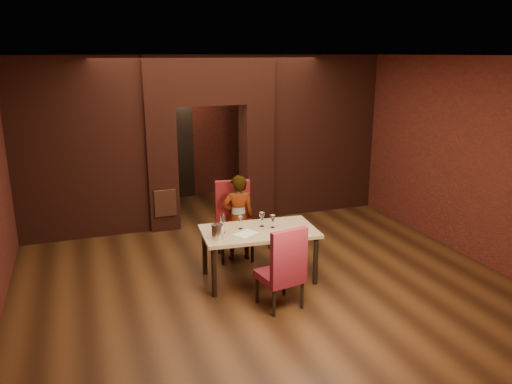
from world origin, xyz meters
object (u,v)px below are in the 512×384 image
wine_glass_a (240,223)px  potted_plant (273,237)px  chair_near (280,266)px  wine_glass_c (273,221)px  wine_glass_b (262,219)px  person_seated (238,218)px  water_bottle (223,223)px  wine_bucket (218,232)px  dining_table (259,254)px  chair_far (235,222)px

wine_glass_a → potted_plant: (0.89, 0.94, -0.67)m
chair_near → wine_glass_c: 0.96m
wine_glass_b → potted_plant: (0.56, 0.95, -0.68)m
chair_near → person_seated: bearing=-98.8°
chair_near → potted_plant: bearing=-119.0°
wine_glass_b → water_bottle: (-0.62, -0.07, 0.04)m
wine_glass_b → wine_bucket: (-0.75, -0.26, -0.00)m
chair_near → person_seated: size_ratio=0.81×
dining_table → wine_glass_b: bearing=57.6°
water_bottle → dining_table: bearing=-5.7°
wine_glass_b → wine_glass_c: 0.16m
wine_glass_b → wine_glass_c: bearing=-38.2°
wine_glass_b → potted_plant: size_ratio=0.55×
wine_glass_b → person_seated: bearing=101.5°
wine_glass_a → wine_glass_c: wine_glass_c is taller
wine_glass_c → potted_plant: wine_glass_c is taller
wine_glass_b → wine_glass_c: (0.13, -0.10, -0.01)m
chair_far → wine_glass_c: (0.31, -0.85, 0.24)m
wine_glass_b → dining_table: bearing=-127.1°
person_seated → wine_bucket: bearing=65.2°
dining_table → water_bottle: (-0.52, 0.05, 0.53)m
water_bottle → wine_glass_b: bearing=6.4°
chair_far → person_seated: (0.03, -0.05, 0.08)m
chair_far → potted_plant: (0.73, 0.19, -0.43)m
person_seated → wine_glass_b: bearing=109.0°
chair_far → wine_glass_b: chair_far is taller
wine_glass_c → potted_plant: 1.32m
dining_table → person_seated: bearing=98.2°
wine_glass_a → wine_glass_c: bearing=-13.3°
chair_far → person_seated: person_seated is taller
chair_far → person_seated: 0.10m
wine_glass_a → person_seated: bearing=74.8°
chair_far → dining_table: bearing=-75.6°
wine_glass_c → potted_plant: size_ratio=0.49×
chair_far → potted_plant: 0.87m
chair_near → dining_table: bearing=-101.5°
dining_table → water_bottle: size_ratio=5.81×
dining_table → potted_plant: dining_table is taller
chair_near → wine_glass_c: chair_near is taller
person_seated → water_bottle: 0.93m
wine_glass_c → wine_glass_b: bearing=141.8°
dining_table → chair_far: 0.91m
wine_glass_a → wine_glass_b: (0.33, -0.01, 0.01)m
chair_far → wine_glass_c: 0.94m
potted_plant → chair_near: bearing=-109.4°
person_seated → potted_plant: bearing=-152.9°
chair_near → wine_glass_c: bearing=-115.6°
chair_far → wine_glass_b: bearing=-67.9°
dining_table → wine_bucket: wine_bucket is taller
chair_near → wine_glass_a: (-0.21, 0.98, 0.30)m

